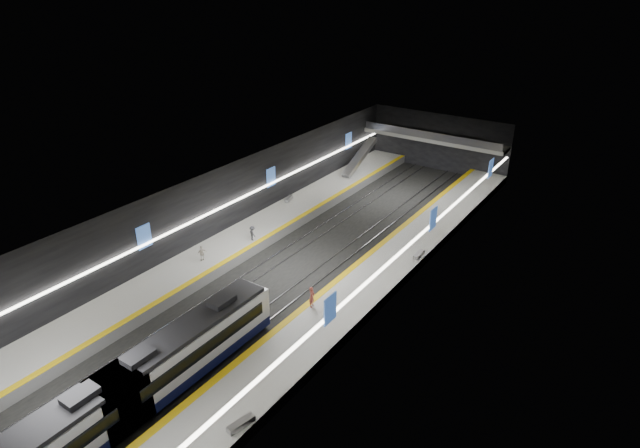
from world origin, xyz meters
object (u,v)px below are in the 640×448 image
Objects in this scene: train at (116,400)px; bench_left_far at (289,199)px; escalator at (360,157)px; passenger_right_a at (312,297)px; passenger_left_b at (252,233)px; bench_right_near at (241,424)px; bench_right_far at (419,255)px; passenger_left_a at (202,253)px.

bench_left_far is at bearing 109.51° from train.
escalator reaches higher than passenger_right_a.
escalator is 5.23× the size of passenger_left_b.
escalator reaches higher than bench_right_near.
passenger_left_a reaches higher than bench_right_far.
passenger_left_a is at bearing 100.99° from passenger_left_b.
train is 15.52× the size of bench_right_far.
passenger_left_a is (0.31, -29.92, -1.13)m from escalator.
bench_left_far is 0.89× the size of passenger_right_a.
passenger_right_a is (3.26, 16.40, -0.28)m from train.
bench_left_far is 22.27m from passenger_right_a.
passenger_right_a is (13.26, -30.31, -0.99)m from escalator.
passenger_left_b is at bearing -88.61° from bench_left_far.
train reaches higher than passenger_left_b.
bench_left_far is 10.73m from passenger_left_b.
train reaches higher than passenger_left_a.
bench_right_far is (18.67, -3.89, 0.01)m from bench_left_far.
passenger_left_a is at bearing 72.97° from passenger_right_a.
passenger_left_b is (1.50, -24.04, -1.14)m from escalator.
passenger_left_a is at bearing -98.78° from bench_left_far.
bench_left_far is at bearing -50.46° from passenger_left_b.
train is 7.90m from bench_right_near.
passenger_left_a reaches higher than bench_left_far.
passenger_left_a reaches higher than passenger_left_b.
train is 29.88m from bench_right_far.
escalator is at bearing -64.05° from passenger_left_b.
bench_right_far is 0.94× the size of passenger_right_a.
escalator is at bearing 102.08° from train.
escalator is 24.59m from bench_right_far.
passenger_left_b is (-11.76, 6.27, -0.15)m from passenger_right_a.
bench_right_far is 20.70m from passenger_left_a.
passenger_right_a reaches higher than bench_right_near.
passenger_right_a is at bearing -107.26° from bench_right_far.
train is at bearing 49.33° from passenger_left_a.
train reaches higher than bench_right_near.
passenger_left_b reaches higher than bench_right_near.
bench_left_far is at bearing -153.69° from passenger_left_a.
bench_right_near is 13.42m from passenger_right_a.
passenger_left_a reaches higher than bench_right_near.
bench_left_far is 1.05× the size of passenger_left_a.
bench_right_near is at bearing -73.34° from bench_left_far.
passenger_right_a is at bearing -63.65° from bench_left_far.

